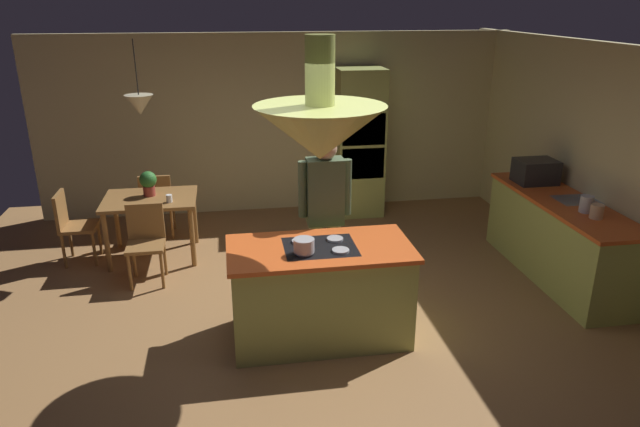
{
  "coord_description": "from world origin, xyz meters",
  "views": [
    {
      "loc": [
        -0.77,
        -4.81,
        2.96
      ],
      "look_at": [
        0.1,
        0.4,
        1.0
      ],
      "focal_mm": 32.34,
      "sensor_mm": 36.0,
      "label": 1
    }
  ],
  "objects_px": {
    "dining_table": "(151,206)",
    "potted_plant_on_table": "(148,182)",
    "kitchen_island": "(320,292)",
    "chair_facing_island": "(146,238)",
    "chair_at_corner": "(72,222)",
    "person_at_island": "(325,209)",
    "cooking_pot_on_cooktop": "(304,245)",
    "canister_sugar": "(586,204)",
    "canister_flour": "(597,211)",
    "microwave_on_counter": "(536,171)",
    "cup_on_table": "(169,199)",
    "oven_tower": "(359,143)",
    "chair_by_back_wall": "(157,201)"
  },
  "relations": [
    {
      "from": "oven_tower",
      "to": "potted_plant_on_table",
      "type": "xyz_separation_m",
      "value": [
        -2.81,
        -1.06,
        -0.12
      ]
    },
    {
      "from": "oven_tower",
      "to": "cup_on_table",
      "type": "distance_m",
      "value": 2.9
    },
    {
      "from": "chair_at_corner",
      "to": "cup_on_table",
      "type": "bearing_deg",
      "value": -100.04
    },
    {
      "from": "dining_table",
      "to": "chair_by_back_wall",
      "type": "relative_size",
      "value": 1.24
    },
    {
      "from": "potted_plant_on_table",
      "to": "dining_table",
      "type": "bearing_deg",
      "value": -84.02
    },
    {
      "from": "dining_table",
      "to": "chair_facing_island",
      "type": "relative_size",
      "value": 1.24
    },
    {
      "from": "dining_table",
      "to": "oven_tower",
      "type": "bearing_deg",
      "value": 22.21
    },
    {
      "from": "kitchen_island",
      "to": "canister_flour",
      "type": "distance_m",
      "value": 2.9
    },
    {
      "from": "chair_by_back_wall",
      "to": "chair_at_corner",
      "type": "distance_m",
      "value": 1.11
    },
    {
      "from": "kitchen_island",
      "to": "person_at_island",
      "type": "xyz_separation_m",
      "value": [
        0.16,
        0.69,
        0.55
      ]
    },
    {
      "from": "potted_plant_on_table",
      "to": "microwave_on_counter",
      "type": "height_order",
      "value": "microwave_on_counter"
    },
    {
      "from": "oven_tower",
      "to": "canister_flour",
      "type": "distance_m",
      "value": 3.46
    },
    {
      "from": "oven_tower",
      "to": "potted_plant_on_table",
      "type": "relative_size",
      "value": 6.97
    },
    {
      "from": "kitchen_island",
      "to": "canister_sugar",
      "type": "height_order",
      "value": "canister_sugar"
    },
    {
      "from": "chair_facing_island",
      "to": "cup_on_table",
      "type": "xyz_separation_m",
      "value": [
        0.24,
        0.43,
        0.3
      ]
    },
    {
      "from": "chair_facing_island",
      "to": "cup_on_table",
      "type": "height_order",
      "value": "chair_facing_island"
    },
    {
      "from": "person_at_island",
      "to": "cooking_pot_on_cooktop",
      "type": "bearing_deg",
      "value": -111.53
    },
    {
      "from": "chair_by_back_wall",
      "to": "microwave_on_counter",
      "type": "xyz_separation_m",
      "value": [
        4.54,
        -1.27,
        0.55
      ]
    },
    {
      "from": "person_at_island",
      "to": "potted_plant_on_table",
      "type": "distance_m",
      "value": 2.39
    },
    {
      "from": "person_at_island",
      "to": "canister_flour",
      "type": "distance_m",
      "value": 2.71
    },
    {
      "from": "dining_table",
      "to": "chair_facing_island",
      "type": "xyz_separation_m",
      "value": [
        0.0,
        -0.63,
        -0.15
      ]
    },
    {
      "from": "kitchen_island",
      "to": "chair_facing_island",
      "type": "bearing_deg",
      "value": 139.2
    },
    {
      "from": "chair_at_corner",
      "to": "canister_flour",
      "type": "bearing_deg",
      "value": -108.74
    },
    {
      "from": "person_at_island",
      "to": "cooking_pot_on_cooktop",
      "type": "relative_size",
      "value": 9.7
    },
    {
      "from": "person_at_island",
      "to": "chair_facing_island",
      "type": "bearing_deg",
      "value": 157.45
    },
    {
      "from": "dining_table",
      "to": "canister_sugar",
      "type": "xyz_separation_m",
      "value": [
        4.54,
        -1.67,
        0.35
      ]
    },
    {
      "from": "kitchen_island",
      "to": "canister_sugar",
      "type": "bearing_deg",
      "value": 8.58
    },
    {
      "from": "oven_tower",
      "to": "cooking_pot_on_cooktop",
      "type": "relative_size",
      "value": 11.62
    },
    {
      "from": "cup_on_table",
      "to": "canister_flour",
      "type": "height_order",
      "value": "canister_flour"
    },
    {
      "from": "chair_by_back_wall",
      "to": "chair_at_corner",
      "type": "bearing_deg",
      "value": 34.58
    },
    {
      "from": "oven_tower",
      "to": "dining_table",
      "type": "bearing_deg",
      "value": -157.79
    },
    {
      "from": "cup_on_table",
      "to": "dining_table",
      "type": "bearing_deg",
      "value": 139.94
    },
    {
      "from": "dining_table",
      "to": "potted_plant_on_table",
      "type": "relative_size",
      "value": 3.59
    },
    {
      "from": "chair_by_back_wall",
      "to": "potted_plant_on_table",
      "type": "bearing_deg",
      "value": 89.12
    },
    {
      "from": "person_at_island",
      "to": "microwave_on_counter",
      "type": "relative_size",
      "value": 3.8
    },
    {
      "from": "chair_facing_island",
      "to": "microwave_on_counter",
      "type": "bearing_deg",
      "value": -0.07
    },
    {
      "from": "person_at_island",
      "to": "cup_on_table",
      "type": "xyz_separation_m",
      "value": [
        -1.62,
        1.2,
        -0.2
      ]
    },
    {
      "from": "person_at_island",
      "to": "cooking_pot_on_cooktop",
      "type": "distance_m",
      "value": 0.89
    },
    {
      "from": "canister_sugar",
      "to": "canister_flour",
      "type": "bearing_deg",
      "value": -90.0
    },
    {
      "from": "potted_plant_on_table",
      "to": "chair_facing_island",
      "type": "bearing_deg",
      "value": -89.32
    },
    {
      "from": "chair_at_corner",
      "to": "canister_sugar",
      "type": "distance_m",
      "value": 5.73
    },
    {
      "from": "chair_at_corner",
      "to": "potted_plant_on_table",
      "type": "height_order",
      "value": "potted_plant_on_table"
    },
    {
      "from": "kitchen_island",
      "to": "chair_facing_island",
      "type": "relative_size",
      "value": 1.89
    },
    {
      "from": "canister_flour",
      "to": "canister_sugar",
      "type": "xyz_separation_m",
      "value": [
        0.0,
        0.18,
        0.02
      ]
    },
    {
      "from": "oven_tower",
      "to": "chair_at_corner",
      "type": "distance_m",
      "value": 3.93
    },
    {
      "from": "person_at_island",
      "to": "chair_facing_island",
      "type": "xyz_separation_m",
      "value": [
        -1.86,
        0.77,
        -0.51
      ]
    },
    {
      "from": "microwave_on_counter",
      "to": "chair_facing_island",
      "type": "bearing_deg",
      "value": 179.93
    },
    {
      "from": "chair_at_corner",
      "to": "cup_on_table",
      "type": "xyz_separation_m",
      "value": [
        1.16,
        -0.21,
        0.3
      ]
    },
    {
      "from": "cooking_pot_on_cooktop",
      "to": "oven_tower",
      "type": "bearing_deg",
      "value": 69.52
    },
    {
      "from": "dining_table",
      "to": "canister_flour",
      "type": "bearing_deg",
      "value": -22.19
    }
  ]
}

